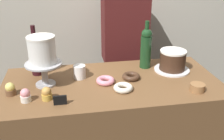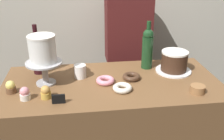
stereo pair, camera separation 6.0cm
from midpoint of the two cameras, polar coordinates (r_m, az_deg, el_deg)
The scene contains 17 objects.
back_wall at distance 2.37m, azimuth -4.63°, elevation 14.91°, with size 6.00×0.05×2.60m.
cake_stand_pedestal at distance 1.60m, azimuth -15.54°, elevation -0.05°, with size 0.21×0.21×0.14m.
white_layer_cake at distance 1.56m, azimuth -16.06°, elevation 4.21°, with size 0.16×0.16×0.16m.
silver_serving_platter at distance 1.82m, azimuth 11.89°, elevation 0.08°, with size 0.24×0.24×0.01m.
chocolate_round_cake at distance 1.79m, azimuth 12.08°, elevation 2.16°, with size 0.17×0.17×0.13m.
wine_bottle_dark_red at distance 1.75m, azimuth -17.15°, elevation 3.49°, with size 0.08×0.08×0.33m.
wine_bottle_green at distance 1.79m, azimuth 6.42°, elevation 4.90°, with size 0.08×0.08×0.33m.
cupcake_lemon at distance 1.58m, azimuth -22.22°, elevation -3.90°, with size 0.06×0.06×0.07m.
cupcake_caramel at distance 1.47m, azimuth -15.14°, elevation -5.00°, with size 0.06×0.06×0.07m.
cupcake_strawberry at distance 1.49m, azimuth -19.38°, elevation -5.25°, with size 0.06×0.06×0.07m.
donut_chocolate at distance 1.66m, azimuth 3.12°, elevation -1.40°, with size 0.11×0.11×0.03m.
donut_sugar at distance 1.52m, azimuth 1.29°, elevation -3.88°, with size 0.11×0.11×0.03m.
donut_pink at distance 1.60m, azimuth -2.52°, elevation -2.32°, with size 0.11×0.11×0.03m.
cookie_stack at distance 1.58m, azimuth 17.00°, elevation -3.65°, with size 0.08×0.08×0.04m.
price_sign_chalkboard at distance 1.41m, azimuth -12.40°, elevation -6.42°, with size 0.07×0.01×0.05m.
coffee_cup_ceramic at distance 1.67m, azimuth -8.09°, elevation -0.41°, with size 0.08×0.08×0.08m.
barista_figure at distance 2.24m, azimuth 1.88°, elevation 2.20°, with size 0.36×0.22×1.60m.
Camera 1 is at (-0.25, -1.43, 1.67)m, focal length 42.15 mm.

